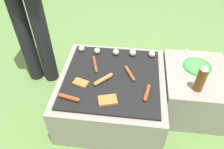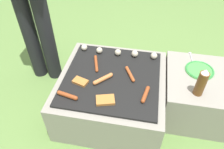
# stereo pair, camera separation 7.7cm
# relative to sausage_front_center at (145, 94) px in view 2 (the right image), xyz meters

# --- Properties ---
(ground_plane) EXTENTS (14.00, 14.00, 0.00)m
(ground_plane) POSITION_rel_sausage_front_center_xyz_m (-0.26, 0.15, -0.39)
(ground_plane) COLOR #608442
(grill) EXTENTS (0.80, 0.80, 0.38)m
(grill) POSITION_rel_sausage_front_center_xyz_m (-0.26, 0.15, -0.20)
(grill) COLOR gray
(grill) RESTS_ON ground_plane
(side_ledge) EXTENTS (0.49, 0.58, 0.38)m
(side_ledge) POSITION_rel_sausage_front_center_xyz_m (0.39, 0.26, -0.20)
(side_ledge) COLOR gray
(side_ledge) RESTS_ON ground_plane
(sausage_mid_left) EXTENTS (0.13, 0.13, 0.03)m
(sausage_mid_left) POSITION_rel_sausage_front_center_xyz_m (-0.32, 0.09, 0.00)
(sausage_mid_left) COLOR #C6753D
(sausage_mid_left) RESTS_ON grill
(sausage_mid_right) EXTENTS (0.16, 0.06, 0.03)m
(sausage_mid_right) POSITION_rel_sausage_front_center_xyz_m (-0.52, -0.11, 0.00)
(sausage_mid_right) COLOR #93421E
(sausage_mid_right) RESTS_ON grill
(sausage_back_left) EXTENTS (0.09, 0.16, 0.03)m
(sausage_back_left) POSITION_rel_sausage_front_center_xyz_m (-0.13, 0.19, -0.00)
(sausage_back_left) COLOR #A34C23
(sausage_back_left) RESTS_ON grill
(sausage_back_center) EXTENTS (0.08, 0.19, 0.02)m
(sausage_back_center) POSITION_rel_sausage_front_center_xyz_m (-0.41, 0.26, -0.00)
(sausage_back_center) COLOR #93421E
(sausage_back_center) RESTS_ON grill
(sausage_front_center) EXTENTS (0.05, 0.16, 0.03)m
(sausage_front_center) POSITION_rel_sausage_front_center_xyz_m (0.00, 0.00, 0.00)
(sausage_front_center) COLOR #93421E
(sausage_front_center) RESTS_ON grill
(bread_slice_left) EXTENTS (0.12, 0.10, 0.02)m
(bread_slice_left) POSITION_rel_sausage_front_center_xyz_m (-0.48, 0.04, -0.00)
(bread_slice_left) COLOR #B27033
(bread_slice_left) RESTS_ON grill
(bread_slice_right) EXTENTS (0.14, 0.11, 0.02)m
(bread_slice_right) POSITION_rel_sausage_front_center_xyz_m (-0.26, -0.10, -0.00)
(bread_slice_right) COLOR #B27033
(bread_slice_right) RESTS_ON grill
(mushroom_row) EXTENTS (0.65, 0.07, 0.05)m
(mushroom_row) POSITION_rel_sausage_front_center_xyz_m (-0.25, 0.42, 0.01)
(mushroom_row) COLOR beige
(mushroom_row) RESTS_ON grill
(plate_colorful) EXTENTS (0.22, 0.22, 0.02)m
(plate_colorful) POSITION_rel_sausage_front_center_xyz_m (0.39, 0.33, -0.01)
(plate_colorful) COLOR #4CB24C
(plate_colorful) RESTS_ON side_ledge
(condiment_bottle) EXTENTS (0.06, 0.06, 0.22)m
(condiment_bottle) POSITION_rel_sausage_front_center_xyz_m (0.35, 0.09, 0.09)
(condiment_bottle) COLOR brown
(condiment_bottle) RESTS_ON side_ledge
(fork_utensil) EXTENTS (0.03, 0.18, 0.01)m
(fork_utensil) POSITION_rel_sausage_front_center_xyz_m (0.34, 0.48, -0.01)
(fork_utensil) COLOR silver
(fork_utensil) RESTS_ON side_ledge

